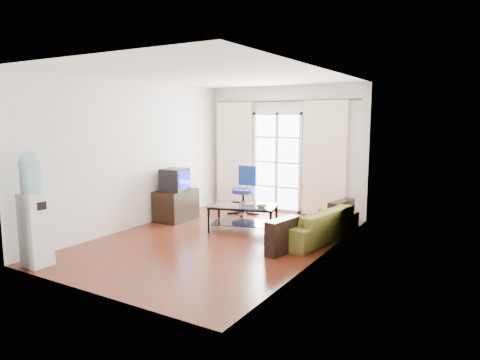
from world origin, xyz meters
name	(u,v)px	position (x,y,z in m)	size (l,w,h in m)	color
floor	(218,239)	(0.00, 0.00, 0.00)	(5.20, 5.20, 0.00)	maroon
ceiling	(216,75)	(0.00, 0.00, 2.70)	(5.20, 5.20, 0.00)	white
wall_back	(285,150)	(0.00, 2.60, 1.35)	(3.60, 0.02, 2.70)	white
wall_front	(87,179)	(0.00, -2.60, 1.35)	(3.60, 0.02, 2.70)	white
wall_left	(136,155)	(-1.80, 0.00, 1.35)	(0.02, 5.20, 2.70)	white
wall_right	(322,166)	(1.80, 0.00, 1.35)	(0.02, 5.20, 2.70)	white
french_door	(277,162)	(-0.15, 2.54, 1.07)	(1.16, 0.06, 2.15)	white
curtain_rod	(283,101)	(0.00, 2.50, 2.38)	(0.04, 0.04, 3.30)	#4C3F2D
curtain_left	(234,155)	(-1.20, 2.48, 1.20)	(0.90, 0.07, 2.35)	#FFE9CD
curtain_right	(325,159)	(0.95, 2.48, 1.20)	(0.90, 0.07, 2.35)	#FFE9CD
radiator	(317,201)	(0.80, 2.50, 0.33)	(0.64, 0.12, 0.64)	gray
sofa	(315,224)	(1.40, 0.84, 0.27)	(1.02, 1.93, 0.54)	olive
coffee_table	(243,214)	(0.08, 0.71, 0.31)	(1.31, 0.98, 0.47)	silver
bowl	(261,206)	(0.47, 0.68, 0.50)	(0.21, 0.21, 0.05)	#348630
book	(245,204)	(0.07, 0.80, 0.48)	(0.21, 0.25, 0.02)	#AA1415
remote	(236,202)	(-0.16, 0.87, 0.48)	(0.16, 0.05, 0.02)	black
tv_stand	(176,205)	(-1.49, 0.73, 0.31)	(0.55, 0.83, 0.61)	black
crt_tv	(174,179)	(-1.49, 0.68, 0.83)	(0.53, 0.53, 0.44)	black
task_chair	(244,200)	(-0.60, 1.90, 0.30)	(0.77, 0.77, 1.02)	black
water_cooler	(34,207)	(-1.42, -2.35, 0.83)	(0.35, 0.32, 1.59)	silver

